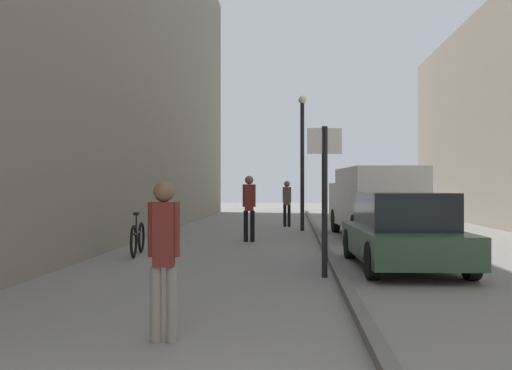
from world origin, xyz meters
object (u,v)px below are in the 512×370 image
at_px(pedestrian_mid_block, 164,249).
at_px(street_sign_post, 325,188).
at_px(pedestrian_far_crossing, 249,204).
at_px(delivery_van, 374,200).
at_px(bicycle_leaning, 138,238).
at_px(lamp_post, 302,154).
at_px(parked_car, 402,231).
at_px(pedestrian_main_foreground, 287,200).

distance_m(pedestrian_mid_block, street_sign_post, 4.64).
distance_m(pedestrian_far_crossing, delivery_van, 4.09).
height_order(pedestrian_mid_block, bicycle_leaning, pedestrian_mid_block).
relative_size(pedestrian_mid_block, pedestrian_far_crossing, 0.87).
xyz_separation_m(delivery_van, lamp_post, (-2.16, 2.45, 1.57)).
height_order(pedestrian_mid_block, parked_car, pedestrian_mid_block).
bearing_deg(bicycle_leaning, delivery_van, 33.37).
height_order(pedestrian_mid_block, lamp_post, lamp_post).
height_order(pedestrian_far_crossing, bicycle_leaning, pedestrian_far_crossing).
distance_m(pedestrian_far_crossing, parked_car, 6.01).
bearing_deg(pedestrian_far_crossing, pedestrian_main_foreground, 79.31).
bearing_deg(pedestrian_mid_block, parked_car, 52.34).
xyz_separation_m(parked_car, street_sign_post, (-1.56, -1.26, 0.83)).
bearing_deg(parked_car, pedestrian_mid_block, -123.91).
bearing_deg(lamp_post, pedestrian_mid_block, -96.37).
relative_size(pedestrian_mid_block, bicycle_leaning, 0.92).
height_order(parked_car, lamp_post, lamp_post).
height_order(pedestrian_main_foreground, delivery_van, delivery_van).
height_order(pedestrian_mid_block, street_sign_post, street_sign_post).
distance_m(pedestrian_main_foreground, parked_car, 11.31).
bearing_deg(lamp_post, pedestrian_main_foreground, 106.02).
distance_m(pedestrian_main_foreground, pedestrian_mid_block, 16.56).
distance_m(lamp_post, bicycle_leaning, 8.69).
bearing_deg(bicycle_leaning, pedestrian_mid_block, -78.82).
relative_size(pedestrian_far_crossing, street_sign_post, 0.72).
distance_m(pedestrian_far_crossing, lamp_post, 4.70).
height_order(pedestrian_main_foreground, lamp_post, lamp_post).
distance_m(pedestrian_main_foreground, street_sign_post, 12.35).
bearing_deg(pedestrian_mid_block, pedestrian_far_crossing, 83.87).
relative_size(delivery_van, parked_car, 1.31).
xyz_separation_m(pedestrian_main_foreground, street_sign_post, (0.78, -12.32, 0.52)).
distance_m(pedestrian_mid_block, pedestrian_far_crossing, 10.46).
height_order(pedestrian_main_foreground, bicycle_leaning, pedestrian_main_foreground).
distance_m(pedestrian_mid_block, delivery_van, 12.71).
xyz_separation_m(pedestrian_mid_block, parked_car, (3.40, 5.47, -0.22)).
relative_size(pedestrian_far_crossing, delivery_van, 0.34).
bearing_deg(pedestrian_mid_block, pedestrian_main_foreground, 80.51).
relative_size(delivery_van, lamp_post, 1.17).
bearing_deg(parked_car, pedestrian_far_crossing, 121.74).
xyz_separation_m(pedestrian_main_foreground, bicycle_leaning, (-3.30, -9.38, -0.64)).
bearing_deg(street_sign_post, delivery_van, -114.17).
xyz_separation_m(pedestrian_main_foreground, lamp_post, (0.56, -1.96, 1.70)).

